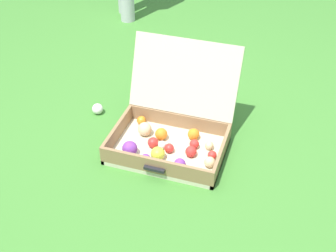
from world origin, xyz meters
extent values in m
plane|color=#3D7A2D|center=(0.00, 0.00, 0.00)|extent=(16.00, 16.00, 0.00)
cube|color=beige|center=(0.02, -0.06, 0.01)|extent=(0.61, 0.42, 0.03)
cube|color=olive|center=(-0.27, -0.06, 0.06)|extent=(0.02, 0.42, 0.12)
cube|color=olive|center=(0.32, -0.06, 0.06)|extent=(0.02, 0.42, 0.12)
cube|color=olive|center=(0.02, -0.27, 0.06)|extent=(0.57, 0.02, 0.12)
cube|color=olive|center=(0.02, 0.14, 0.06)|extent=(0.57, 0.02, 0.12)
cube|color=beige|center=(0.02, 0.23, 0.31)|extent=(0.61, 0.18, 0.40)
cube|color=black|center=(0.02, -0.29, 0.07)|extent=(0.11, 0.02, 0.02)
sphere|color=red|center=(0.27, -0.07, 0.05)|extent=(0.05, 0.05, 0.05)
sphere|color=red|center=(-0.06, -0.08, 0.05)|extent=(0.06, 0.06, 0.06)
sphere|color=red|center=(0.16, -0.09, 0.06)|extent=(0.06, 0.06, 0.06)
sphere|color=purple|center=(0.13, -0.20, 0.06)|extent=(0.06, 0.06, 0.06)
sphere|color=orange|center=(-0.04, 0.00, 0.06)|extent=(0.07, 0.07, 0.07)
sphere|color=purple|center=(-0.15, -0.18, 0.07)|extent=(0.08, 0.08, 0.08)
sphere|color=#D1B784|center=(-0.14, 0.01, 0.06)|extent=(0.08, 0.08, 0.08)
sphere|color=red|center=(0.16, -0.02, 0.05)|extent=(0.05, 0.05, 0.05)
sphere|color=#D1B784|center=(0.24, 0.00, 0.05)|extent=(0.05, 0.05, 0.05)
sphere|color=purple|center=(-0.05, -0.21, 0.05)|extent=(0.06, 0.06, 0.06)
sphere|color=orange|center=(0.13, 0.06, 0.06)|extent=(0.07, 0.07, 0.07)
sphere|color=red|center=(0.04, -0.09, 0.05)|extent=(0.05, 0.05, 0.05)
sphere|color=white|center=(-0.01, -0.07, 0.05)|extent=(0.05, 0.05, 0.05)
sphere|color=#CCDB38|center=(0.00, -0.17, 0.06)|extent=(0.08, 0.08, 0.08)
sphere|color=orange|center=(-0.19, 0.09, 0.05)|extent=(0.05, 0.05, 0.05)
sphere|color=#D1B784|center=(0.27, -0.14, 0.05)|extent=(0.06, 0.06, 0.06)
sphere|color=white|center=(-0.50, 0.14, 0.03)|extent=(0.07, 0.07, 0.07)
camera|label=1|loc=(0.59, -1.80, 1.58)|focal=46.91mm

